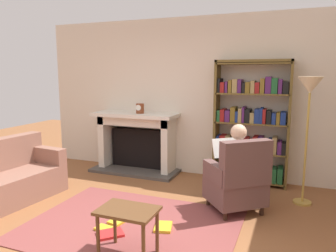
% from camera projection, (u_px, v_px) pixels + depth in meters
% --- Properties ---
extents(ground, '(14.00, 14.00, 0.00)m').
position_uv_depth(ground, '(119.00, 238.00, 3.47)').
color(ground, brown).
extents(back_wall, '(5.60, 0.10, 2.70)m').
position_uv_depth(back_wall, '(191.00, 97.00, 5.60)').
color(back_wall, beige).
rests_on(back_wall, ground).
extents(area_rug, '(2.40, 1.80, 0.01)m').
position_uv_depth(area_rug, '(132.00, 225.00, 3.75)').
color(area_rug, brown).
rests_on(area_rug, ground).
extents(fireplace, '(1.57, 0.64, 1.07)m').
position_uv_depth(fireplace, '(137.00, 140.00, 5.83)').
color(fireplace, '#4C4742').
rests_on(fireplace, ground).
extents(mantel_clock, '(0.14, 0.14, 0.17)m').
position_uv_depth(mantel_clock, '(140.00, 108.00, 5.60)').
color(mantel_clock, brown).
rests_on(mantel_clock, fireplace).
extents(bookshelf, '(1.16, 0.32, 1.97)m').
position_uv_depth(bookshelf, '(251.00, 125.00, 5.08)').
color(bookshelf, brown).
rests_on(bookshelf, ground).
extents(armchair_reading, '(0.89, 0.89, 0.97)m').
position_uv_depth(armchair_reading, '(238.00, 180.00, 4.05)').
color(armchair_reading, '#331E14').
rests_on(armchair_reading, ground).
extents(seated_reader, '(0.57, 0.59, 1.14)m').
position_uv_depth(seated_reader, '(234.00, 163.00, 4.13)').
color(seated_reader, silver).
rests_on(seated_reader, ground).
extents(side_table, '(0.56, 0.39, 0.48)m').
position_uv_depth(side_table, '(128.00, 217.00, 3.07)').
color(side_table, brown).
rests_on(side_table, ground).
extents(scattered_books, '(0.84, 0.67, 0.03)m').
position_uv_depth(scattered_books, '(128.00, 228.00, 3.64)').
color(scattered_books, gold).
rests_on(scattered_books, area_rug).
extents(floor_lamp, '(0.32, 0.32, 1.72)m').
position_uv_depth(floor_lamp, '(309.00, 97.00, 4.17)').
color(floor_lamp, '#B7933F').
rests_on(floor_lamp, ground).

